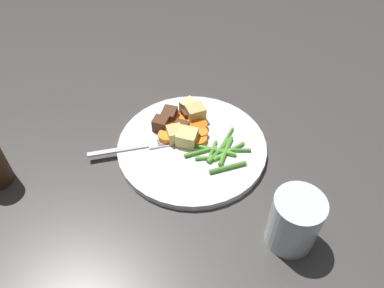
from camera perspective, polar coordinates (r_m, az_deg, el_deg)
The scene contains 31 objects.
ground_plane at distance 0.73m, azimuth -0.00°, elevation -0.76°, with size 3.00×3.00×0.00m, color #423F3D.
dinner_plate at distance 0.72m, azimuth -0.00°, elevation -0.38°, with size 0.29×0.29×0.01m, color white.
stew_sauce at distance 0.75m, azimuth -1.60°, elevation 2.55°, with size 0.10×0.10×0.00m, color brown.
carrot_slice_0 at distance 0.74m, azimuth -0.73°, elevation 2.03°, with size 0.03×0.03×0.01m, color orange.
carrot_slice_1 at distance 0.74m, azimuth 1.15°, elevation 2.77°, with size 0.03×0.03×0.01m, color orange.
carrot_slice_2 at distance 0.76m, azimuth -0.75°, elevation 3.44°, with size 0.03×0.03×0.01m, color orange.
carrot_slice_3 at distance 0.73m, azimuth -3.87°, elevation 1.18°, with size 0.03×0.03×0.01m, color orange.
carrot_slice_4 at distance 0.73m, azimuth 1.44°, elevation 1.60°, with size 0.02×0.02×0.01m, color orange.
carrot_slice_5 at distance 0.76m, azimuth -1.98°, elevation 3.87°, with size 0.02×0.02×0.01m, color orange.
carrot_slice_6 at distance 0.74m, azimuth -2.97°, elevation 2.48°, with size 0.03×0.03×0.01m, color orange.
carrot_slice_7 at distance 0.72m, azimuth 0.70°, elevation 0.92°, with size 0.04×0.04×0.01m, color orange.
potato_chunk_0 at distance 0.76m, azimuth 0.52°, elevation 4.68°, with size 0.04×0.03×0.03m, color #DBBC6B.
potato_chunk_1 at distance 0.72m, azimuth -2.62°, elevation 1.49°, with size 0.03×0.03×0.03m, color #DBBC6B.
potato_chunk_2 at distance 0.71m, azimuth -0.75°, elevation 1.00°, with size 0.04×0.04×0.03m, color #E5CC7A.
potato_chunk_3 at distance 0.77m, azimuth -0.30°, elevation 5.50°, with size 0.03×0.03×0.03m, color #EAD68C.
meat_chunk_0 at distance 0.73m, azimuth -1.92°, elevation 2.31°, with size 0.03×0.03×0.02m, color #56331E.
meat_chunk_1 at distance 0.74m, azimuth -4.79°, elevation 3.04°, with size 0.03×0.03×0.03m, color #56331E.
meat_chunk_2 at distance 0.76m, azimuth -0.57°, elevation 4.53°, with size 0.02×0.02×0.02m, color #4C2B19.
meat_chunk_3 at distance 0.76m, azimuth -3.38°, elevation 4.41°, with size 0.03×0.03×0.03m, color #56331E.
green_bean_0 at distance 0.70m, azimuth 3.56°, elevation -0.92°, with size 0.01×0.01×0.08m, color #599E38.
green_bean_1 at distance 0.68m, azimuth 5.46°, elevation -3.56°, with size 0.01×0.01×0.07m, color #4C8E33.
green_bean_2 at distance 0.72m, azimuth 5.08°, elevation 0.50°, with size 0.01×0.01×0.08m, color #599E38.
green_bean_3 at distance 0.71m, azimuth 6.65°, elevation -0.92°, with size 0.01×0.01×0.06m, color #4C8E33.
green_bean_4 at distance 0.69m, azimuth 2.68°, elevation -2.06°, with size 0.01×0.01×0.05m, color #66AD42.
green_bean_5 at distance 0.70m, azimuth 3.07°, elevation -1.14°, with size 0.01×0.01×0.05m, color #599E38.
green_bean_6 at distance 0.70m, azimuth 1.36°, elevation -1.14°, with size 0.01×0.01×0.06m, color #599E38.
green_bean_7 at distance 0.70m, azimuth 5.61°, elevation -1.11°, with size 0.01×0.01×0.07m, color #66AD42.
green_bean_8 at distance 0.71m, azimuth 4.28°, elevation -0.91°, with size 0.01×0.01×0.08m, color #4C8E33.
green_bean_9 at distance 0.70m, azimuth 5.16°, elevation -1.06°, with size 0.01×0.01×0.07m, color #599E38.
fork at distance 0.72m, azimuth -8.34°, elevation -0.45°, with size 0.08×0.17×0.00m.
water_glass at distance 0.59m, azimuth 15.30°, elevation -11.26°, with size 0.08×0.08×0.10m, color silver.
Camera 1 is at (-0.41, 0.28, 0.54)m, focal length 35.05 mm.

